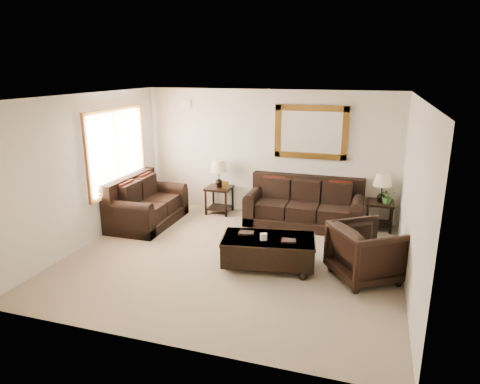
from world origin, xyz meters
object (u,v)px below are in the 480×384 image
(coffee_table, at_px, (268,249))
(loveseat, at_px, (145,206))
(sofa, at_px, (304,208))
(armchair, at_px, (367,250))
(end_table_left, at_px, (219,179))
(end_table_right, at_px, (382,193))

(coffee_table, bearing_deg, loveseat, 147.60)
(sofa, bearing_deg, armchair, -58.79)
(loveseat, bearing_deg, end_table_left, -48.89)
(end_table_right, relative_size, armchair, 1.20)
(end_table_left, height_order, armchair, end_table_left)
(sofa, bearing_deg, coffee_table, -96.13)
(sofa, xyz_separation_m, end_table_right, (1.48, 0.16, 0.40))
(loveseat, relative_size, coffee_table, 1.11)
(end_table_left, xyz_separation_m, armchair, (3.21, -2.27, -0.31))
(armchair, bearing_deg, loveseat, 40.78)
(loveseat, xyz_separation_m, armchair, (4.45, -1.18, 0.11))
(end_table_left, distance_m, armchair, 3.94)
(loveseat, distance_m, end_table_left, 1.71)
(end_table_right, bearing_deg, end_table_left, -179.78)
(end_table_left, relative_size, armchair, 1.26)
(loveseat, xyz_separation_m, end_table_left, (1.25, 1.09, 0.42))
(sofa, height_order, loveseat, loveseat)
(end_table_right, distance_m, armchair, 2.31)
(coffee_table, bearing_deg, end_table_right, 43.91)
(coffee_table, height_order, armchair, armchair)
(sofa, relative_size, end_table_left, 1.95)
(loveseat, relative_size, end_table_right, 1.53)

